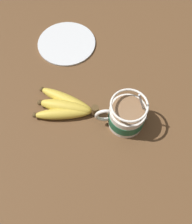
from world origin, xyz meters
The scene contains 4 objects.
table centered at (0.00, 0.00, 1.51)cm, with size 109.09×109.09×3.02cm.
coffee_mug centered at (-3.27, 2.91, 7.05)cm, with size 14.45×9.84×14.41cm.
banana_bunch centered at (13.17, -2.07, 4.76)cm, with size 18.48×11.80×4.16cm.
small_plate centered at (12.82, -27.13, 3.32)cm, with size 19.16×19.16×0.60cm.
Camera 1 is at (6.55, 32.44, 65.83)cm, focal length 40.00 mm.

